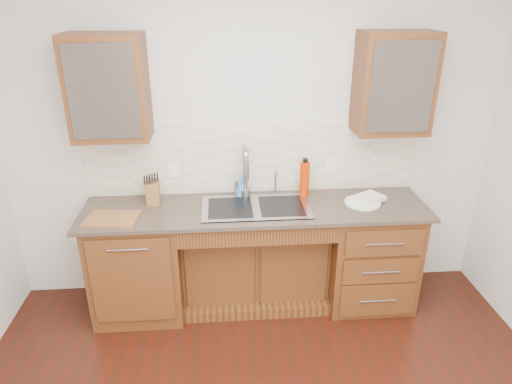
{
  "coord_description": "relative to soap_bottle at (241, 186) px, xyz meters",
  "views": [
    {
      "loc": [
        -0.25,
        -1.78,
        2.46
      ],
      "look_at": [
        0.0,
        1.4,
        1.05
      ],
      "focal_mm": 32.0,
      "sensor_mm": 36.0,
      "label": 1
    }
  ],
  "objects": [
    {
      "name": "countertop",
      "position": [
        0.1,
        -0.24,
        -0.1
      ],
      "size": [
        2.7,
        0.65,
        0.03
      ],
      "primitive_type": "cube",
      "color": "#84705B",
      "rests_on": "base_cabinet_left"
    },
    {
      "name": "outlet_right",
      "position": [
        0.75,
        0.07,
        0.12
      ],
      "size": [
        0.08,
        0.01,
        0.12
      ],
      "primitive_type": "cube",
      "color": "white",
      "rests_on": "backsplash"
    },
    {
      "name": "filter_tap",
      "position": [
        0.28,
        -0.01,
        0.03
      ],
      "size": [
        0.02,
        0.02,
        0.24
      ],
      "primitive_type": "cylinder",
      "color": "#999993",
      "rests_on": "countertop"
    },
    {
      "name": "upper_cabinet_left",
      "position": [
        -0.95,
        -0.08,
        0.83
      ],
      "size": [
        0.55,
        0.34,
        0.75
      ],
      "primitive_type": "cube",
      "color": "#593014",
      "rests_on": "wall_back"
    },
    {
      "name": "base_cabinet_right",
      "position": [
        1.05,
        -0.22,
        -0.56
      ],
      "size": [
        0.7,
        0.62,
        0.88
      ],
      "primitive_type": "cube",
      "color": "#593014",
      "rests_on": "ground"
    },
    {
      "name": "soap_bottle",
      "position": [
        0.0,
        0.0,
        0.0
      ],
      "size": [
        0.1,
        0.1,
        0.17
      ],
      "primitive_type": "imported",
      "rotation": [
        0.0,
        0.0,
        0.43
      ],
      "color": "#4A9AF6",
      "rests_on": "countertop"
    },
    {
      "name": "cup_right_a",
      "position": [
        1.01,
        -0.08,
        0.78
      ],
      "size": [
        0.16,
        0.16,
        0.1
      ],
      "primitive_type": "imported",
      "rotation": [
        0.0,
        0.0,
        -0.28
      ],
      "color": "silver",
      "rests_on": "upper_cabinet_right"
    },
    {
      "name": "cup_right_b",
      "position": [
        1.23,
        -0.08,
        0.78
      ],
      "size": [
        0.13,
        0.13,
        0.1
      ],
      "primitive_type": "imported",
      "rotation": [
        0.0,
        0.0,
        -0.26
      ],
      "color": "white",
      "rests_on": "upper_cabinet_right"
    },
    {
      "name": "wall_back",
      "position": [
        0.1,
        0.14,
        0.35
      ],
      "size": [
        4.0,
        0.1,
        2.7
      ],
      "primitive_type": "cube",
      "color": "beige",
      "rests_on": "ground"
    },
    {
      "name": "faucet",
      "position": [
        0.03,
        -0.02,
        0.11
      ],
      "size": [
        0.04,
        0.04,
        0.4
      ],
      "primitive_type": "cylinder",
      "color": "#999993",
      "rests_on": "countertop"
    },
    {
      "name": "base_cabinet_center",
      "position": [
        0.1,
        -0.13,
        -0.65
      ],
      "size": [
        1.2,
        0.44,
        0.7
      ],
      "primitive_type": "cube",
      "color": "#593014",
      "rests_on": "ground"
    },
    {
      "name": "knife_block",
      "position": [
        -0.7,
        -0.09,
        0.0
      ],
      "size": [
        0.11,
        0.17,
        0.18
      ],
      "primitive_type": "cube",
      "rotation": [
        0.0,
        0.0,
        0.05
      ],
      "color": "brown",
      "rests_on": "countertop"
    },
    {
      "name": "water_bottle",
      "position": [
        0.52,
        -0.05,
        0.06
      ],
      "size": [
        0.09,
        0.09,
        0.29
      ],
      "primitive_type": "cylinder",
      "rotation": [
        0.0,
        0.0,
        -0.1
      ],
      "color": "#C02800",
      "rests_on": "countertop"
    },
    {
      "name": "base_cabinet_left",
      "position": [
        -0.85,
        -0.22,
        -0.56
      ],
      "size": [
        0.7,
        0.62,
        0.88
      ],
      "primitive_type": "cube",
      "color": "#593014",
      "rests_on": "ground"
    },
    {
      "name": "backsplash",
      "position": [
        0.1,
        0.08,
        0.21
      ],
      "size": [
        2.7,
        0.02,
        0.59
      ],
      "primitive_type": "cube",
      "color": "beige",
      "rests_on": "wall_back"
    },
    {
      "name": "dish_towel",
      "position": [
        1.01,
        -0.22,
        -0.05
      ],
      "size": [
        0.29,
        0.27,
        0.04
      ],
      "primitive_type": "cube",
      "rotation": [
        0.0,
        0.0,
        0.55
      ],
      "color": "silver",
      "rests_on": "plate"
    },
    {
      "name": "outlet_left",
      "position": [
        -0.55,
        0.07,
        0.12
      ],
      "size": [
        0.08,
        0.01,
        0.12
      ],
      "primitive_type": "cube",
      "color": "white",
      "rests_on": "backsplash"
    },
    {
      "name": "sink",
      "position": [
        0.1,
        -0.25,
        -0.17
      ],
      "size": [
        0.84,
        0.46,
        0.19
      ],
      "primitive_type": "cube",
      "color": "#9E9EA5",
      "rests_on": "countertop"
    },
    {
      "name": "cup_left_a",
      "position": [
        -1.0,
        -0.08,
        0.78
      ],
      "size": [
        0.16,
        0.16,
        0.1
      ],
      "primitive_type": "imported",
      "rotation": [
        0.0,
        0.0,
        0.35
      ],
      "color": "white",
      "rests_on": "upper_cabinet_left"
    },
    {
      "name": "cutting_board",
      "position": [
        -0.97,
        -0.37,
        -0.08
      ],
      "size": [
        0.41,
        0.31,
        0.02
      ],
      "primitive_type": "cube",
      "rotation": [
        0.0,
        0.0,
        -0.12
      ],
      "color": "#A8724B",
      "rests_on": "countertop"
    },
    {
      "name": "plate",
      "position": [
        0.96,
        -0.24,
        -0.08
      ],
      "size": [
        0.31,
        0.31,
        0.02
      ],
      "primitive_type": "cylinder",
      "rotation": [
        0.0,
        0.0,
        0.08
      ],
      "color": "#E9ECCD",
      "rests_on": "countertop"
    },
    {
      "name": "upper_cabinet_right",
      "position": [
        1.15,
        -0.08,
        0.83
      ],
      "size": [
        0.55,
        0.34,
        0.75
      ],
      "primitive_type": "cube",
      "color": "#593014",
      "rests_on": "wall_back"
    },
    {
      "name": "cup_left_b",
      "position": [
        -0.83,
        -0.08,
        0.78
      ],
      "size": [
        0.12,
        0.12,
        0.1
      ],
      "primitive_type": "imported",
      "rotation": [
        0.0,
        0.0,
        0.11
      ],
      "color": "white",
      "rests_on": "upper_cabinet_left"
    }
  ]
}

